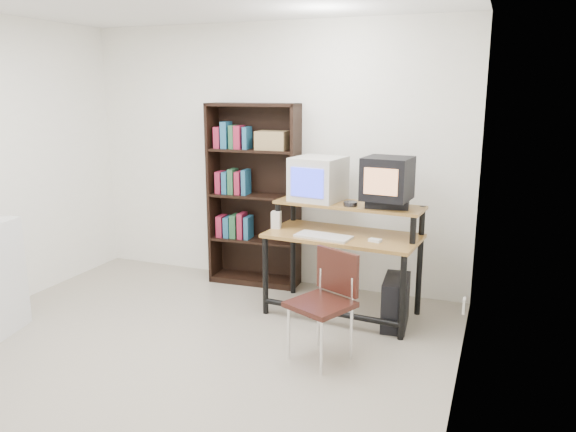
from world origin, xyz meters
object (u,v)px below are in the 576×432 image
(computer_desk, at_px, (344,238))
(crt_monitor, at_px, (318,179))
(bookshelf, at_px, (255,193))
(pc_tower, at_px, (396,302))
(crt_tv, at_px, (387,178))
(school_chair, at_px, (327,294))

(computer_desk, height_order, crt_monitor, crt_monitor)
(bookshelf, bearing_deg, pc_tower, -23.90)
(crt_monitor, bearing_deg, bookshelf, 166.40)
(crt_tv, bearing_deg, school_chair, -98.80)
(crt_tv, bearing_deg, bookshelf, 168.88)
(crt_monitor, height_order, pc_tower, crt_monitor)
(computer_desk, relative_size, crt_tv, 3.28)
(crt_monitor, distance_m, bookshelf, 0.87)
(pc_tower, bearing_deg, bookshelf, 154.27)
(computer_desk, distance_m, crt_monitor, 0.58)
(computer_desk, height_order, crt_tv, crt_tv)
(computer_desk, bearing_deg, crt_monitor, 155.35)
(bookshelf, bearing_deg, crt_monitor, -25.80)
(computer_desk, distance_m, pc_tower, 0.70)
(computer_desk, height_order, pc_tower, computer_desk)
(crt_tv, bearing_deg, crt_monitor, 176.85)
(crt_tv, xyz_separation_m, bookshelf, (-1.42, 0.42, -0.29))
(crt_monitor, xyz_separation_m, crt_tv, (0.64, -0.10, 0.06))
(pc_tower, height_order, bookshelf, bookshelf)
(pc_tower, bearing_deg, computer_desk, 163.24)
(computer_desk, xyz_separation_m, pc_tower, (0.49, -0.10, -0.49))
(computer_desk, relative_size, school_chair, 1.68)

